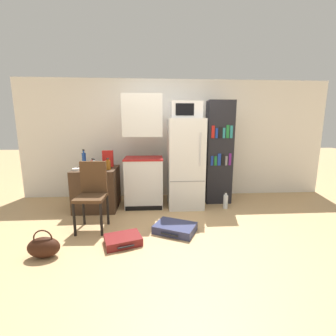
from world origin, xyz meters
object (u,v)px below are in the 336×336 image
Objects in this scene: microwave at (186,110)px; handbag at (44,247)px; side_table at (97,188)px; chair at (92,189)px; bottle_blue_soda at (84,159)px; bottle_clear_short at (94,165)px; refrigerator at (185,163)px; bottle_ketchup_red at (93,164)px; bottle_amber_beer at (108,165)px; kitchen_hutch at (144,156)px; suitcase_large_flat at (175,228)px; bowl at (76,169)px; water_bottle_front at (226,201)px; cereal_box at (108,159)px; bookshelf at (219,153)px; suitcase_small_flat at (123,240)px.

microwave is 1.48× the size of handbag.
side_table is 2.12m from microwave.
side_table is 0.76× the size of chair.
bottle_blue_soda is at bearing 137.43° from side_table.
bottle_clear_short is at bearing -172.53° from microwave.
side_table is at bearing 95.37° from bottle_clear_short.
refrigerator is (1.61, 0.04, 0.43)m from side_table.
bottle_blue_soda is at bearing 173.47° from microwave.
bottle_amber_beer is at bearing -19.56° from bottle_ketchup_red.
suitcase_large_flat is (0.48, -1.13, -0.88)m from kitchen_hutch.
microwave is 1.86m from bottle_clear_short.
water_bottle_front is (2.62, -0.00, -0.62)m from bowl.
bottle_ketchup_red reaches higher than suitcase_large_flat.
side_table is 2.47× the size of cereal_box.
refrigerator reaches higher than bowl.
kitchen_hutch is at bearing 5.86° from side_table.
bottle_blue_soda is at bearing 173.52° from refrigerator.
bottle_clear_short is 2.41m from water_bottle_front.
refrigerator is at bearing -6.48° from bottle_blue_soda.
refrigerator is 8.85× the size of bottle_ketchup_red.
microwave is at bearing -4.49° from cereal_box.
bottle_ketchup_red is at bearing 176.78° from water_bottle_front.
kitchen_hutch is 1.44m from bookshelf.
bottle_ketchup_red is 1.43× the size of bowl.
bottle_blue_soda is 0.60× the size of suitcase_small_flat.
bottle_blue_soda is 1.57× the size of bottle_amber_beer.
bottle_amber_beer is at bearing 83.36° from chair.
bookshelf is (0.67, 0.17, -0.78)m from microwave.
suitcase_small_flat is (0.63, -1.33, -0.32)m from side_table.
handbag reaches higher than suitcase_small_flat.
bottle_amber_beer is at bearing 89.18° from suitcase_small_flat.
bowl is (-0.29, -0.18, 0.39)m from side_table.
microwave is at bearing 41.00° from handbag.
microwave is 0.79× the size of suitcase_large_flat.
kitchen_hutch reaches higher than suitcase_large_flat.
cereal_box is (-0.66, 0.06, -0.05)m from kitchen_hutch.
refrigerator is 1.38m from bottle_amber_beer.
bottle_blue_soda is at bearing 128.71° from bottle_ketchup_red.
bowl is 0.39× the size of water_bottle_front.
suitcase_large_flat is at bearing -28.28° from bowl.
microwave reaches higher than bottle_clear_short.
bottle_blue_soda is 1.17m from chair.
suitcase_small_flat is (0.66, -1.28, -0.77)m from bottle_ketchup_red.
kitchen_hutch is at bearing 62.55° from suitcase_small_flat.
kitchen_hutch reaches higher than chair.
suitcase_large_flat is at bearing 3.85° from suitcase_small_flat.
microwave is 1.66m from cereal_box.
chair reaches higher than side_table.
refrigerator is 3.02× the size of microwave.
microwave is 1.65× the size of water_bottle_front.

